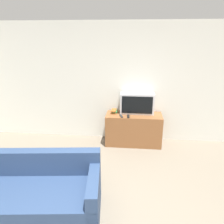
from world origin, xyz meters
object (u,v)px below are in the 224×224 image
object	(u,v)px
couch	(27,197)
remote_on_stand	(128,116)
remote_secondary	(121,116)
television	(137,103)
book_stack	(114,111)
tv_stand	(134,129)

from	to	relation	value
couch	remote_on_stand	world-z (taller)	couch
remote_secondary	remote_on_stand	bearing A→B (deg)	-4.25
remote_on_stand	remote_secondary	bearing A→B (deg)	175.75
television	remote_on_stand	xyz separation A→B (m)	(-0.18, -0.27, -0.21)
television	remote_secondary	world-z (taller)	television
couch	remote_secondary	distance (m)	2.40
couch	remote_on_stand	size ratio (longest dim) A/B	12.14
book_stack	remote_on_stand	world-z (taller)	book_stack
television	book_stack	world-z (taller)	television
tv_stand	book_stack	xyz separation A→B (m)	(-0.43, 0.07, 0.38)
couch	book_stack	xyz separation A→B (m)	(0.94, 2.31, 0.44)
television	couch	size ratio (longest dim) A/B	0.36
television	couch	distance (m)	2.82
tv_stand	remote_secondary	xyz separation A→B (m)	(-0.27, -0.15, 0.35)
couch	book_stack	distance (m)	2.53
tv_stand	couch	bearing A→B (deg)	-121.61
couch	book_stack	size ratio (longest dim) A/B	8.73
couch	remote_secondary	world-z (taller)	couch
television	remote_secondary	distance (m)	0.47
tv_stand	remote_on_stand	distance (m)	0.41
tv_stand	book_stack	bearing A→B (deg)	170.72
remote_on_stand	remote_secondary	xyz separation A→B (m)	(-0.15, 0.01, 0.00)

